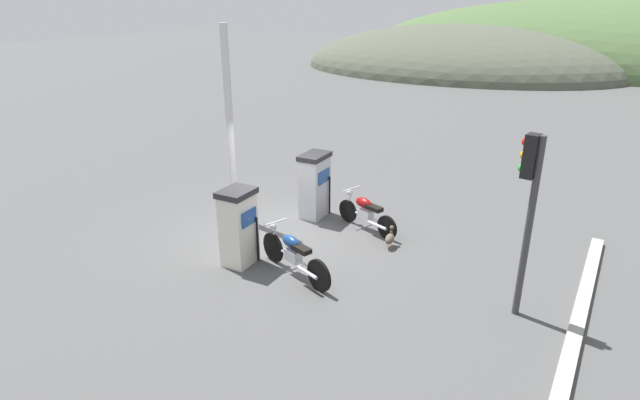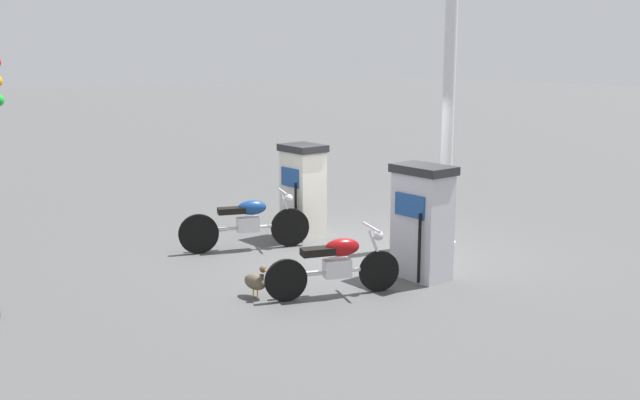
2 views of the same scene
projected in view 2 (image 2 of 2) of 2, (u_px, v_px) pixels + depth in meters
The scene contains 7 objects.
ground_plane at pixel (361, 254), 11.76m from camera, with size 120.00×120.00×0.00m, color #4C4C4C.
fuel_pump_near at pixel (303, 190), 12.70m from camera, with size 0.64×0.77×1.64m.
fuel_pump_far at pixel (422, 221), 10.36m from camera, with size 0.61×0.89×1.64m.
motorcycle_near_pump at pixel (247, 222), 11.92m from camera, with size 2.07×0.91×0.96m.
motorcycle_far_pump at pixel (336, 263), 9.64m from camera, with size 1.80×0.81×0.92m.
wandering_duck at pixel (256, 281), 9.62m from camera, with size 0.25×0.46×0.47m.
canopy_support_pole at pixel (448, 110), 11.95m from camera, with size 0.40×0.40×4.70m.
Camera 2 is at (7.26, 8.75, 3.19)m, focal length 40.84 mm.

